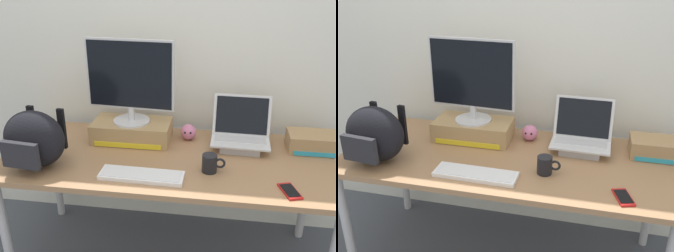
{
  "view_description": "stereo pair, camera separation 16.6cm",
  "coord_description": "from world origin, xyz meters",
  "views": [
    {
      "loc": [
        0.27,
        -1.81,
        1.67
      ],
      "look_at": [
        0.0,
        0.0,
        0.89
      ],
      "focal_mm": 39.97,
      "sensor_mm": 36.0,
      "label": 1
    },
    {
      "loc": [
        0.43,
        -1.78,
        1.67
      ],
      "look_at": [
        0.0,
        0.0,
        0.89
      ],
      "focal_mm": 39.97,
      "sensor_mm": 36.0,
      "label": 2
    }
  ],
  "objects": [
    {
      "name": "desk",
      "position": [
        0.0,
        0.0,
        0.65
      ],
      "size": [
        1.8,
        0.78,
        0.71
      ],
      "color": "#99704C",
      "rests_on": "ground"
    },
    {
      "name": "messenger_backpack",
      "position": [
        -0.66,
        -0.2,
        0.86
      ],
      "size": [
        0.35,
        0.3,
        0.3
      ],
      "rotation": [
        0.0,
        0.0,
        -0.11
      ],
      "color": "black",
      "rests_on": "desk"
    },
    {
      "name": "toner_box_cyan",
      "position": [
        0.82,
        0.19,
        0.76
      ],
      "size": [
        0.32,
        0.18,
        0.1
      ],
      "color": "#9E7A51",
      "rests_on": "desk"
    },
    {
      "name": "desktop_monitor",
      "position": [
        -0.24,
        0.18,
        1.08
      ],
      "size": [
        0.51,
        0.22,
        0.49
      ],
      "rotation": [
        0.0,
        0.0,
        -0.07
      ],
      "color": "silver",
      "rests_on": "toner_box_yellow"
    },
    {
      "name": "back_wall",
      "position": [
        0.0,
        0.49,
        1.3
      ],
      "size": [
        7.0,
        0.1,
        2.6
      ],
      "primitive_type": "cube",
      "color": "silver",
      "rests_on": "ground"
    },
    {
      "name": "coffee_mug",
      "position": [
        0.24,
        -0.14,
        0.76
      ],
      "size": [
        0.12,
        0.08,
        0.09
      ],
      "color": "black",
      "rests_on": "desk"
    },
    {
      "name": "toner_box_yellow",
      "position": [
        -0.24,
        0.18,
        0.77
      ],
      "size": [
        0.46,
        0.25,
        0.12
      ],
      "color": "#A88456",
      "rests_on": "desk"
    },
    {
      "name": "open_laptop",
      "position": [
        0.39,
        0.18,
        0.77
      ],
      "size": [
        0.33,
        0.25,
        0.28
      ],
      "rotation": [
        0.0,
        0.0,
        -0.03
      ],
      "color": "#ADADB2",
      "rests_on": "desk"
    },
    {
      "name": "plush_toy",
      "position": [
        0.09,
        0.24,
        0.76
      ],
      "size": [
        0.09,
        0.09,
        0.09
      ],
      "color": "#CC7099",
      "rests_on": "desk"
    },
    {
      "name": "cell_phone",
      "position": [
        0.61,
        -0.27,
        0.72
      ],
      "size": [
        0.1,
        0.15,
        0.01
      ],
      "rotation": [
        0.0,
        0.0,
        0.3
      ],
      "color": "red",
      "rests_on": "desk"
    },
    {
      "name": "external_keyboard",
      "position": [
        -0.1,
        -0.24,
        0.72
      ],
      "size": [
        0.42,
        0.14,
        0.02
      ],
      "rotation": [
        0.0,
        0.0,
        -0.02
      ],
      "color": "white",
      "rests_on": "desk"
    }
  ]
}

